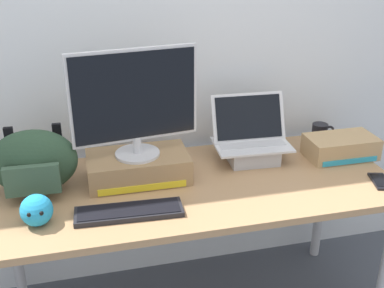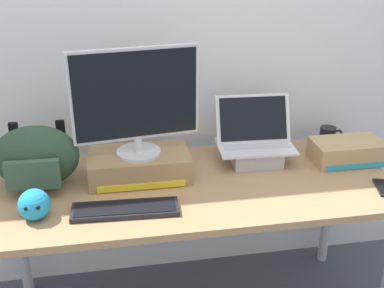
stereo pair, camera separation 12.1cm
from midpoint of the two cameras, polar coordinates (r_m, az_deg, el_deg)
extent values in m
cube|color=silver|center=(2.25, -4.43, 13.83)|extent=(7.00, 0.10, 2.60)
cube|color=#A87F56|center=(2.03, -1.71, -5.05)|extent=(1.72, 0.71, 0.03)
cylinder|color=#B2B2B7|center=(2.48, -21.85, -10.93)|extent=(0.05, 0.05, 0.70)
cylinder|color=#B2B2B7|center=(2.70, 13.88, -6.67)|extent=(0.05, 0.05, 0.70)
cube|color=#9E7A51|center=(2.05, -8.13, -2.73)|extent=(0.42, 0.24, 0.11)
cube|color=yellow|center=(1.96, -7.67, -5.27)|extent=(0.36, 0.00, 0.03)
cylinder|color=silver|center=(2.02, -8.23, -1.16)|extent=(0.19, 0.19, 0.01)
cylinder|color=silver|center=(2.00, -8.30, -0.09)|extent=(0.04, 0.04, 0.07)
cube|color=silver|center=(1.93, -8.68, 5.70)|extent=(0.52, 0.09, 0.38)
cube|color=black|center=(1.92, -8.61, 5.61)|extent=(0.50, 0.07, 0.36)
cube|color=#ADADB2|center=(2.21, 5.54, -1.04)|extent=(0.23, 0.21, 0.07)
cube|color=silver|center=(2.20, 5.58, -0.08)|extent=(0.35, 0.24, 0.01)
cube|color=#B7B7BC|center=(2.21, 5.47, 0.25)|extent=(0.31, 0.14, 0.00)
cube|color=silver|center=(2.22, 5.21, 3.18)|extent=(0.35, 0.11, 0.21)
cube|color=black|center=(2.21, 5.24, 3.19)|extent=(0.31, 0.10, 0.18)
cube|color=black|center=(1.83, -9.42, -8.04)|extent=(0.41, 0.14, 0.02)
cube|color=black|center=(1.82, -9.45, -7.73)|extent=(0.38, 0.12, 0.00)
ellipsoid|color=#28422D|center=(2.02, -20.03, -2.02)|extent=(0.35, 0.19, 0.27)
cube|color=#38513D|center=(1.94, -20.24, -4.11)|extent=(0.21, 0.04, 0.12)
cube|color=black|center=(2.12, -22.31, -0.68)|extent=(0.04, 0.02, 0.20)
cube|color=black|center=(2.10, -17.22, -0.24)|extent=(0.04, 0.02, 0.20)
cylinder|color=black|center=(2.46, 13.62, 1.31)|extent=(0.08, 0.08, 0.09)
torus|color=black|center=(2.48, 14.72, 1.51)|extent=(0.06, 0.01, 0.06)
cube|color=black|center=(2.15, 20.09, -4.25)|extent=(0.10, 0.15, 0.01)
cube|color=black|center=(2.15, 20.11, -4.11)|extent=(0.09, 0.12, 0.00)
sphere|color=#2393CC|center=(1.83, -19.90, -7.47)|extent=(0.12, 0.12, 0.12)
sphere|color=black|center=(1.79, -20.74, -7.94)|extent=(0.02, 0.02, 0.02)
sphere|color=black|center=(1.78, -19.43, -7.84)|extent=(0.02, 0.02, 0.02)
cube|color=tan|center=(2.32, 15.91, -0.34)|extent=(0.32, 0.18, 0.10)
cube|color=#2899BC|center=(2.26, 16.92, -2.03)|extent=(0.27, 0.00, 0.02)
camera|label=1|loc=(0.06, -91.78, -0.80)|focal=44.67mm
camera|label=2|loc=(0.06, 88.22, 0.80)|focal=44.67mm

